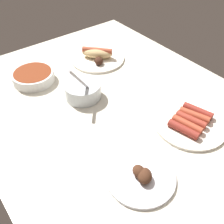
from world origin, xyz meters
TOP-DOWN VIEW (x-y plane):
  - ground_plane at (0.00, 0.00)cm, footprint 120.00×90.00cm
  - plate_sausages at (20.93, 13.75)cm, footprint 23.57×23.57cm
  - bowl_coleslaw at (-12.52, -5.96)cm, footprint 13.15×13.15cm
  - plate_grilled_meat at (26.41, -12.73)cm, footprint 18.98×18.98cm
  - bowl_chili at (-32.72, -15.96)cm, footprint 16.18×16.18cm
  - plate_hotdog_assembled at (-30.64, 13.17)cm, footprint 23.43×23.43cm

SIDE VIEW (x-z plane):
  - ground_plane at x=0.00cm, z-range -3.00..0.00cm
  - plate_grilled_meat at x=26.41cm, z-range -1.12..2.97cm
  - plate_sausages at x=20.93cm, z-range -0.62..2.83cm
  - plate_hotdog_assembled at x=-30.64cm, z-range -1.00..4.61cm
  - bowl_chili at x=-32.72cm, z-range 0.22..4.34cm
  - bowl_coleslaw at x=-12.52cm, z-range -4.64..10.96cm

